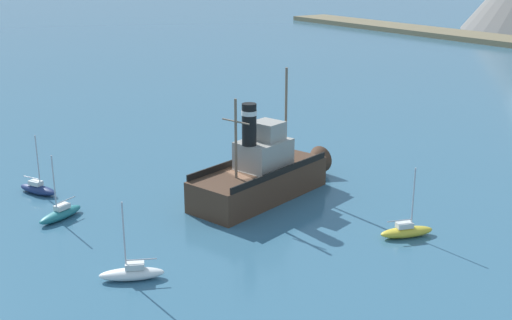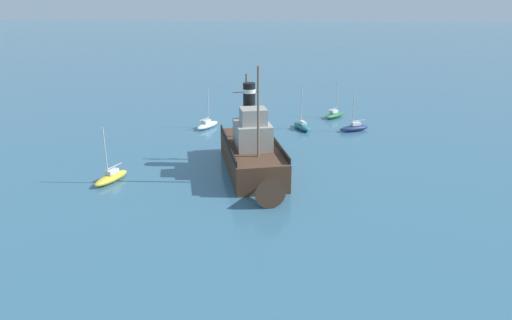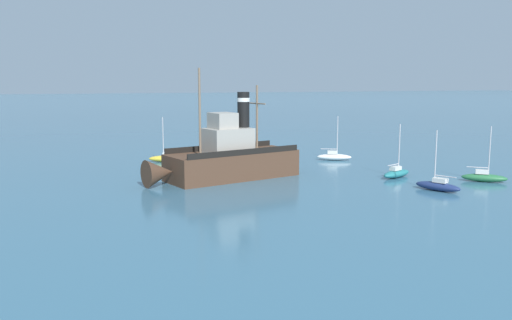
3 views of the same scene
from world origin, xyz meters
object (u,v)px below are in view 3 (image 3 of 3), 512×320
sailboat_white (334,156)px  sailboat_yellow (166,158)px  sailboat_navy (438,185)px  old_tugboat (227,159)px  sailboat_teal (396,173)px  sailboat_green (484,177)px

sailboat_white → sailboat_yellow: (4.59, 17.93, 0.00)m
sailboat_navy → old_tugboat: bearing=55.1°
sailboat_teal → sailboat_yellow: same height
old_tugboat → sailboat_white: old_tugboat is taller
sailboat_navy → sailboat_yellow: same height
sailboat_white → sailboat_yellow: 18.51m
old_tugboat → sailboat_teal: 15.62m
sailboat_white → sailboat_green: bearing=-156.3°
sailboat_white → sailboat_yellow: same height
sailboat_green → sailboat_navy: same height
sailboat_navy → sailboat_yellow: (22.21, 18.51, 0.00)m
sailboat_navy → sailboat_yellow: bearing=39.8°
sailboat_green → sailboat_yellow: bearing=50.8°
sailboat_white → sailboat_navy: same height
sailboat_yellow → old_tugboat: bearing=-162.9°
old_tugboat → sailboat_yellow: (11.82, 3.63, -1.40)m
sailboat_white → sailboat_navy: (-17.63, -0.58, 0.00)m
sailboat_green → sailboat_teal: (4.20, 6.19, 0.00)m
sailboat_green → old_tugboat: bearing=68.3°
sailboat_green → sailboat_navy: (-1.99, 6.28, 0.00)m
old_tugboat → sailboat_white: 16.08m
old_tugboat → sailboat_teal: old_tugboat is taller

